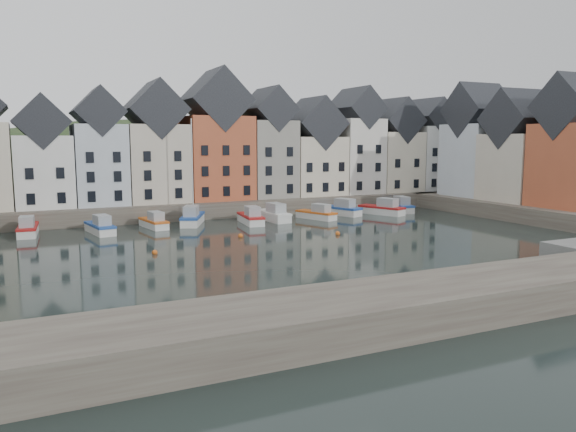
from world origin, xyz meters
TOP-DOWN VIEW (x-y plane):
  - ground at (0.00, 0.00)m, footprint 260.00×260.00m
  - far_quay at (0.00, 30.00)m, footprint 90.00×16.00m
  - right_quay at (37.00, 3.00)m, footprint 14.00×54.00m
  - near_wall at (-10.00, -22.00)m, footprint 50.00×6.00m
  - hillside at (0.02, 56.00)m, footprint 153.60×70.40m
  - far_terrace at (3.21, 28.00)m, footprint 72.37×8.16m
  - right_terrace at (36.00, 8.07)m, footprint 8.30×24.25m
  - mooring_buoys at (-4.00, 5.33)m, footprint 20.50×5.50m
  - boat_a at (-24.08, 18.83)m, footprint 2.35×6.25m
  - boat_b at (-16.92, 16.79)m, footprint 2.79×6.27m
  - boat_c at (-10.80, 18.23)m, footprint 2.53×5.85m
  - boat_d at (-6.05, 18.94)m, footprint 4.68×7.00m
  - boat_e at (0.56, 16.49)m, footprint 2.71×6.52m
  - boat_f at (4.00, 17.68)m, footprint 2.60×6.78m
  - boat_g at (9.76, 16.62)m, footprint 3.64×6.04m
  - boat_h at (14.51, 18.84)m, footprint 4.21×6.88m
  - boat_i at (20.06, 16.84)m, footprint 4.32×6.83m
  - boat_j at (23.93, 18.34)m, footprint 3.28×6.75m

SIDE VIEW (x-z plane):
  - hillside at x=0.02m, z-range -49.96..14.04m
  - ground at x=0.00m, z-range 0.00..0.00m
  - mooring_buoys at x=-4.00m, z-range -0.10..0.40m
  - boat_c at x=-10.80m, z-range -0.44..1.74m
  - boat_g at x=9.76m, z-range -0.45..1.77m
  - boat_b at x=-16.92m, z-range -0.47..1.85m
  - boat_a at x=-24.08m, z-range -0.48..1.88m
  - boat_e at x=0.56m, z-range -0.49..1.94m
  - boat_j at x=23.93m, z-range -0.50..1.98m
  - boat_i at x=20.06m, z-range -0.51..2.00m
  - boat_h at x=14.51m, z-range -0.51..2.02m
  - boat_f at x=4.00m, z-range -0.51..2.03m
  - boat_d at x=-6.05m, z-range -5.60..7.27m
  - far_quay at x=0.00m, z-range 0.00..2.00m
  - right_quay at x=37.00m, z-range 0.00..2.00m
  - near_wall at x=-10.00m, z-range 0.00..2.00m
  - far_terrace at x=3.21m, z-range -0.01..17.76m
  - right_terrace at x=36.00m, z-range 0.73..17.10m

